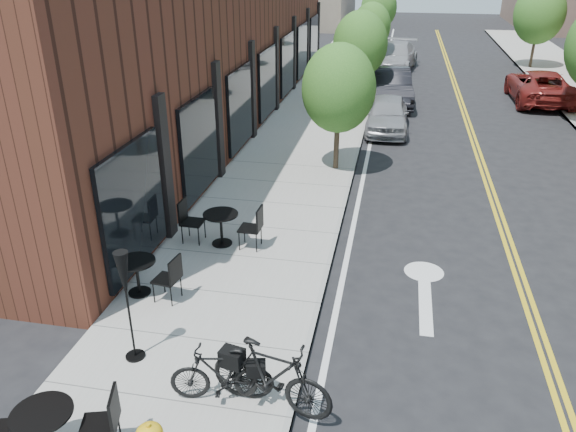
# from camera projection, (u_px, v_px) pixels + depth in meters

# --- Properties ---
(ground) EXTENTS (120.00, 120.00, 0.00)m
(ground) POSITION_uv_depth(u_px,v_px,m) (308.00, 358.00, 9.57)
(ground) COLOR black
(ground) RESTS_ON ground
(sidewalk_near) EXTENTS (4.00, 70.00, 0.12)m
(sidewalk_near) POSITION_uv_depth(u_px,v_px,m) (297.00, 156.00, 18.76)
(sidewalk_near) COLOR #9E9B93
(sidewalk_near) RESTS_ON ground
(building_near) EXTENTS (5.00, 28.00, 7.00)m
(building_near) POSITION_uv_depth(u_px,v_px,m) (202.00, 30.00, 21.61)
(building_near) COLOR #4A2417
(building_near) RESTS_ON ground
(tree_near_a) EXTENTS (2.20, 2.20, 3.81)m
(tree_near_a) POSITION_uv_depth(u_px,v_px,m) (339.00, 89.00, 16.54)
(tree_near_a) COLOR #382B1E
(tree_near_a) RESTS_ON sidewalk_near
(tree_near_b) EXTENTS (2.30, 2.30, 3.98)m
(tree_near_b) POSITION_uv_depth(u_px,v_px,m) (360.00, 44.00, 23.58)
(tree_near_b) COLOR #382B1E
(tree_near_b) RESTS_ON sidewalk_near
(tree_near_c) EXTENTS (2.10, 2.10, 3.67)m
(tree_near_c) POSITION_uv_depth(u_px,v_px,m) (371.00, 26.00, 30.75)
(tree_near_c) COLOR #382B1E
(tree_near_c) RESTS_ON sidewalk_near
(tree_near_d) EXTENTS (2.40, 2.40, 4.11)m
(tree_near_d) POSITION_uv_depth(u_px,v_px,m) (379.00, 8.00, 37.73)
(tree_near_d) COLOR #382B1E
(tree_near_d) RESTS_ON sidewalk_near
(tree_far_c) EXTENTS (2.80, 2.80, 4.62)m
(tree_far_c) POSITION_uv_depth(u_px,v_px,m) (539.00, 14.00, 31.58)
(tree_far_c) COLOR #382B1E
(tree_far_c) RESTS_ON sidewalk_far
(bicycle_left) EXTENTS (1.62, 0.73, 0.94)m
(bicycle_left) POSITION_uv_depth(u_px,v_px,m) (222.00, 374.00, 8.35)
(bicycle_left) COLOR black
(bicycle_left) RESTS_ON sidewalk_near
(bicycle_right) EXTENTS (1.99, 0.94, 1.15)m
(bicycle_right) POSITION_uv_depth(u_px,v_px,m) (271.00, 377.00, 8.14)
(bicycle_right) COLOR black
(bicycle_right) RESTS_ON sidewalk_near
(bistro_set_a) EXTENTS (1.91, 1.00, 1.00)m
(bistro_set_a) POSITION_uv_depth(u_px,v_px,m) (45.00, 428.00, 7.37)
(bistro_set_a) COLOR black
(bistro_set_a) RESTS_ON sidewalk_near
(bistro_set_b) EXTENTS (1.81, 0.87, 0.96)m
(bistro_set_b) POSITION_uv_depth(u_px,v_px,m) (137.00, 272.00, 10.97)
(bistro_set_b) COLOR black
(bistro_set_b) RESTS_ON sidewalk_near
(bistro_set_c) EXTENTS (1.87, 0.84, 1.01)m
(bistro_set_c) POSITION_uv_depth(u_px,v_px,m) (221.00, 224.00, 12.83)
(bistro_set_c) COLOR black
(bistro_set_c) RESTS_ON sidewalk_near
(patio_umbrella) EXTENTS (0.32, 0.32, 2.01)m
(patio_umbrella) POSITION_uv_depth(u_px,v_px,m) (125.00, 284.00, 8.81)
(patio_umbrella) COLOR black
(patio_umbrella) RESTS_ON sidewalk_near
(parked_car_a) EXTENTS (1.60, 3.89, 1.32)m
(parked_car_a) POSITION_uv_depth(u_px,v_px,m) (387.00, 114.00, 21.29)
(parked_car_a) COLOR gray
(parked_car_a) RESTS_ON ground
(parked_car_b) EXTENTS (2.13, 4.83, 1.54)m
(parked_car_b) POSITION_uv_depth(u_px,v_px,m) (391.00, 87.00, 25.05)
(parked_car_b) COLOR black
(parked_car_b) RESTS_ON ground
(parked_car_c) EXTENTS (2.81, 5.49, 1.52)m
(parked_car_c) POSITION_uv_depth(u_px,v_px,m) (395.00, 56.00, 32.23)
(parked_car_c) COLOR #9E9EA2
(parked_car_c) RESTS_ON ground
(parked_car_far) EXTENTS (2.43, 5.22, 1.45)m
(parked_car_far) POSITION_uv_depth(u_px,v_px,m) (539.00, 86.00, 25.37)
(parked_car_far) COLOR maroon
(parked_car_far) RESTS_ON ground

